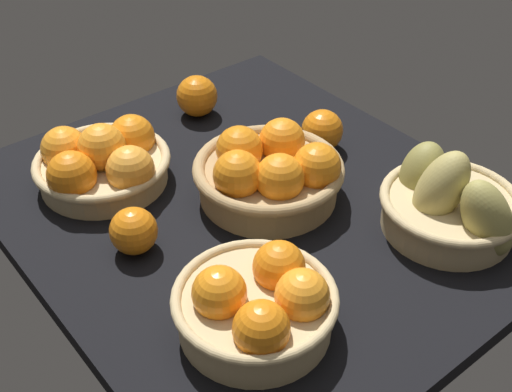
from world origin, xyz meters
TOP-DOWN VIEW (x-y plane):
  - market_tray at (0.00, 0.00)cm, footprint 84.00×72.00cm
  - basket_center at (0.65, 3.37)cm, footprint 24.85×24.85cm
  - basket_near_left at (-20.38, -16.06)cm, footprint 23.18×23.18cm
  - basket_near_right at (21.44, -16.07)cm, footprint 21.78×21.78cm
  - basket_far_right_pears at (24.01, 19.68)cm, footprint 24.64×21.89cm
  - loose_orange_front_gap at (-29.16, 9.53)cm, footprint 8.09×8.09cm
  - loose_orange_back_gap at (-4.81, 20.17)cm, footprint 7.63×7.63cm
  - loose_orange_side_gap at (-2.22, -20.69)cm, footprint 7.24×7.24cm

SIDE VIEW (x-z plane):
  - market_tray at x=0.00cm, z-range 0.00..3.00cm
  - loose_orange_side_gap at x=-2.22cm, z-range 3.00..10.24cm
  - loose_orange_back_gap at x=-4.81cm, z-range 3.00..10.63cm
  - loose_orange_front_gap at x=-29.16cm, z-range 3.00..11.09cm
  - basket_near_left at x=-20.38cm, z-range 1.62..12.84cm
  - basket_near_right at x=21.44cm, z-range 2.21..12.81cm
  - basket_far_right_pears at x=24.01cm, z-range -0.26..15.57cm
  - basket_center at x=0.65cm, z-range 2.26..13.76cm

